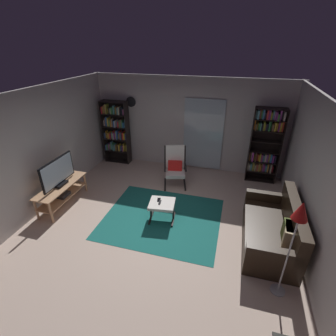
{
  "coord_description": "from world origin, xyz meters",
  "views": [
    {
      "loc": [
        1.3,
        -3.83,
        3.41
      ],
      "look_at": [
        0.04,
        0.65,
        1.03
      ],
      "focal_mm": 26.66,
      "sensor_mm": 36.0,
      "label": 1
    }
  ],
  "objects_px": {
    "tv_stand": "(62,192)",
    "lounge_armchair": "(175,165)",
    "bookshelf_near_sofa": "(265,144)",
    "floor_lamp_by_sofa": "(298,221)",
    "tv_remote": "(160,202)",
    "bookshelf_near_tv": "(116,130)",
    "cell_phone": "(159,200)",
    "wall_clock": "(131,102)",
    "ottoman": "(162,205)",
    "leather_sofa": "(273,230)",
    "television": "(58,173)"
  },
  "relations": [
    {
      "from": "television",
      "to": "wall_clock",
      "type": "distance_m",
      "value": 2.94
    },
    {
      "from": "bookshelf_near_sofa",
      "to": "tv_remote",
      "type": "bearing_deg",
      "value": -131.47
    },
    {
      "from": "bookshelf_near_sofa",
      "to": "leather_sofa",
      "type": "height_order",
      "value": "bookshelf_near_sofa"
    },
    {
      "from": "tv_stand",
      "to": "lounge_armchair",
      "type": "distance_m",
      "value": 2.79
    },
    {
      "from": "ottoman",
      "to": "tv_remote",
      "type": "bearing_deg",
      "value": -162.06
    },
    {
      "from": "lounge_armchair",
      "to": "floor_lamp_by_sofa",
      "type": "bearing_deg",
      "value": -49.49
    },
    {
      "from": "tv_stand",
      "to": "leather_sofa",
      "type": "distance_m",
      "value": 4.53
    },
    {
      "from": "tv_remote",
      "to": "wall_clock",
      "type": "height_order",
      "value": "wall_clock"
    },
    {
      "from": "ottoman",
      "to": "tv_stand",
      "type": "bearing_deg",
      "value": -177.48
    },
    {
      "from": "lounge_armchair",
      "to": "tv_stand",
      "type": "bearing_deg",
      "value": -143.66
    },
    {
      "from": "television",
      "to": "tv_remote",
      "type": "bearing_deg",
      "value": 2.14
    },
    {
      "from": "tv_stand",
      "to": "bookshelf_near_sofa",
      "type": "height_order",
      "value": "bookshelf_near_sofa"
    },
    {
      "from": "television",
      "to": "ottoman",
      "type": "height_order",
      "value": "television"
    },
    {
      "from": "bookshelf_near_tv",
      "to": "cell_phone",
      "type": "xyz_separation_m",
      "value": [
        2.08,
        -2.33,
        -0.59
      ]
    },
    {
      "from": "lounge_armchair",
      "to": "wall_clock",
      "type": "bearing_deg",
      "value": 146.83
    },
    {
      "from": "bookshelf_near_tv",
      "to": "cell_phone",
      "type": "bearing_deg",
      "value": -48.25
    },
    {
      "from": "tv_stand",
      "to": "ottoman",
      "type": "xyz_separation_m",
      "value": [
        2.35,
        0.1,
        0.0
      ]
    },
    {
      "from": "tv_remote",
      "to": "floor_lamp_by_sofa",
      "type": "xyz_separation_m",
      "value": [
        2.25,
        -1.16,
        0.92
      ]
    },
    {
      "from": "tv_stand",
      "to": "television",
      "type": "height_order",
      "value": "television"
    },
    {
      "from": "tv_remote",
      "to": "floor_lamp_by_sofa",
      "type": "distance_m",
      "value": 2.69
    },
    {
      "from": "cell_phone",
      "to": "wall_clock",
      "type": "distance_m",
      "value": 3.3
    },
    {
      "from": "leather_sofa",
      "to": "ottoman",
      "type": "relative_size",
      "value": 3.1
    },
    {
      "from": "leather_sofa",
      "to": "floor_lamp_by_sofa",
      "type": "distance_m",
      "value": 1.46
    },
    {
      "from": "bookshelf_near_sofa",
      "to": "lounge_armchair",
      "type": "xyz_separation_m",
      "value": [
        -2.17,
        -0.82,
        -0.52
      ]
    },
    {
      "from": "ottoman",
      "to": "cell_phone",
      "type": "bearing_deg",
      "value": 140.06
    },
    {
      "from": "bookshelf_near_tv",
      "to": "tv_remote",
      "type": "relative_size",
      "value": 13.1
    },
    {
      "from": "ottoman",
      "to": "floor_lamp_by_sofa",
      "type": "distance_m",
      "value": 2.69
    },
    {
      "from": "tv_remote",
      "to": "cell_phone",
      "type": "bearing_deg",
      "value": 111.26
    },
    {
      "from": "bookshelf_near_tv",
      "to": "wall_clock",
      "type": "height_order",
      "value": "wall_clock"
    },
    {
      "from": "lounge_armchair",
      "to": "cell_phone",
      "type": "bearing_deg",
      "value": -88.91
    },
    {
      "from": "tv_stand",
      "to": "ottoman",
      "type": "relative_size",
      "value": 2.38
    },
    {
      "from": "floor_lamp_by_sofa",
      "to": "wall_clock",
      "type": "distance_m",
      "value": 5.44
    },
    {
      "from": "bookshelf_near_sofa",
      "to": "cell_phone",
      "type": "distance_m",
      "value": 3.2
    },
    {
      "from": "wall_clock",
      "to": "bookshelf_near_sofa",
      "type": "bearing_deg",
      "value": -3.34
    },
    {
      "from": "television",
      "to": "wall_clock",
      "type": "xyz_separation_m",
      "value": [
        0.65,
        2.68,
        1.02
      ]
    },
    {
      "from": "tv_remote",
      "to": "leather_sofa",
      "type": "bearing_deg",
      "value": -10.2
    },
    {
      "from": "bookshelf_near_sofa",
      "to": "floor_lamp_by_sofa",
      "type": "relative_size",
      "value": 1.2
    },
    {
      "from": "leather_sofa",
      "to": "wall_clock",
      "type": "distance_m",
      "value": 4.98
    },
    {
      "from": "lounge_armchair",
      "to": "tv_remote",
      "type": "height_order",
      "value": "lounge_armchair"
    },
    {
      "from": "television",
      "to": "bookshelf_near_tv",
      "type": "height_order",
      "value": "bookshelf_near_tv"
    },
    {
      "from": "bookshelf_near_tv",
      "to": "floor_lamp_by_sofa",
      "type": "distance_m",
      "value": 5.66
    },
    {
      "from": "floor_lamp_by_sofa",
      "to": "wall_clock",
      "type": "xyz_separation_m",
      "value": [
        -3.91,
        3.75,
        0.5
      ]
    },
    {
      "from": "bookshelf_near_tv",
      "to": "lounge_armchair",
      "type": "distance_m",
      "value": 2.27
    },
    {
      "from": "tv_stand",
      "to": "wall_clock",
      "type": "relative_size",
      "value": 4.76
    },
    {
      "from": "television",
      "to": "bookshelf_near_tv",
      "type": "distance_m",
      "value": 2.51
    },
    {
      "from": "tv_remote",
      "to": "lounge_armchair",
      "type": "bearing_deg",
      "value": 85.83
    },
    {
      "from": "bookshelf_near_tv",
      "to": "floor_lamp_by_sofa",
      "type": "height_order",
      "value": "bookshelf_near_tv"
    },
    {
      "from": "television",
      "to": "tv_remote",
      "type": "distance_m",
      "value": 2.35
    },
    {
      "from": "tv_stand",
      "to": "bookshelf_near_tv",
      "type": "bearing_deg",
      "value": 85.7
    },
    {
      "from": "lounge_armchair",
      "to": "ottoman",
      "type": "xyz_separation_m",
      "value": [
        0.12,
        -1.54,
        -0.19
      ]
    }
  ]
}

